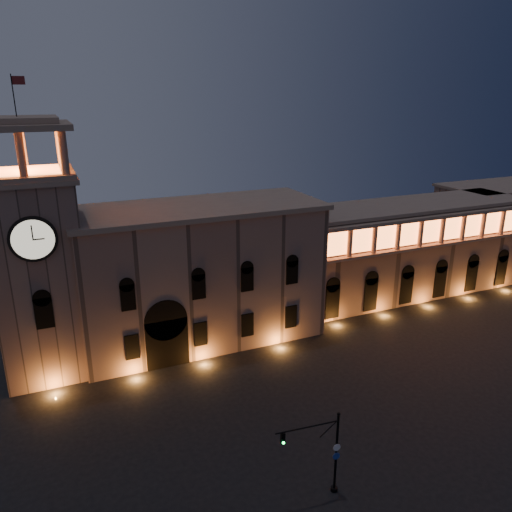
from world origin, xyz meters
name	(u,v)px	position (x,y,z in m)	size (l,w,h in m)	color
ground	(292,430)	(0.00, 0.00, 0.00)	(160.00, 160.00, 0.00)	black
government_building	(200,274)	(-2.08, 21.93, 8.77)	(30.80, 12.80, 17.60)	#866557
clock_tower	(39,268)	(-20.50, 20.98, 12.50)	(9.80, 9.80, 32.40)	#866557
colonnade_wing	(405,248)	(32.00, 23.92, 7.33)	(40.60, 11.50, 14.50)	#816052
secondary_building	(495,225)	(58.00, 30.00, 7.00)	(20.00, 12.00, 14.00)	#816052
traffic_light	(326,453)	(-1.24, -8.07, 3.93)	(5.44, 0.89, 7.48)	black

